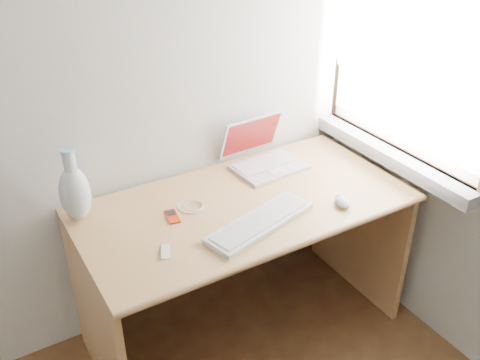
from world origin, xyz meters
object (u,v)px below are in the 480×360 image
desk (235,233)px  external_keyboard (260,222)px  laptop (264,155)px  vase (75,191)px

desk → external_keyboard: size_ratio=2.76×
laptop → vase: (-0.87, 0.00, 0.07)m
external_keyboard → laptop: bearing=40.4°
vase → desk: bearing=-13.1°
external_keyboard → vase: bearing=130.9°
desk → laptop: 0.38m
external_keyboard → vase: size_ratio=1.63×
desk → external_keyboard: (-0.04, -0.26, 0.22)m
desk → external_keyboard: external_keyboard is taller
desk → external_keyboard: 0.34m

